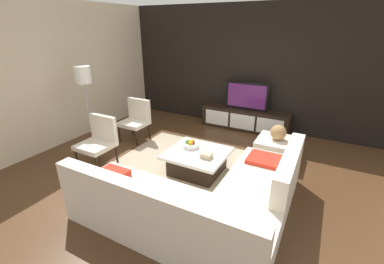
{
  "coord_description": "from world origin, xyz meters",
  "views": [
    {
      "loc": [
        1.62,
        -3.32,
        2.31
      ],
      "look_at": [
        -0.34,
        0.35,
        0.6
      ],
      "focal_mm": 24.17,
      "sensor_mm": 36.0,
      "label": 1
    }
  ],
  "objects_px": {
    "coffee_table": "(197,161)",
    "ottoman": "(276,149)",
    "decorative_ball": "(278,132)",
    "book_stack": "(206,155)",
    "media_console": "(245,119)",
    "accent_chair_near": "(99,138)",
    "accent_chair_far": "(136,117)",
    "fruit_bowl": "(191,144)",
    "floor_lamp": "(84,81)",
    "sectional_couch": "(205,201)",
    "television": "(247,96)"
  },
  "relations": [
    {
      "from": "sectional_couch",
      "to": "fruit_bowl",
      "type": "xyz_separation_m",
      "value": [
        -0.8,
        1.1,
        0.15
      ]
    },
    {
      "from": "sectional_couch",
      "to": "coffee_table",
      "type": "xyz_separation_m",
      "value": [
        -0.62,
        1.0,
        -0.08
      ]
    },
    {
      "from": "television",
      "to": "accent_chair_far",
      "type": "relative_size",
      "value": 1.13
    },
    {
      "from": "media_console",
      "to": "accent_chair_near",
      "type": "relative_size",
      "value": 2.37
    },
    {
      "from": "sectional_couch",
      "to": "ottoman",
      "type": "distance_m",
      "value": 2.14
    },
    {
      "from": "decorative_ball",
      "to": "book_stack",
      "type": "distance_m",
      "value": 1.48
    },
    {
      "from": "floor_lamp",
      "to": "accent_chair_far",
      "type": "height_order",
      "value": "floor_lamp"
    },
    {
      "from": "decorative_ball",
      "to": "book_stack",
      "type": "xyz_separation_m",
      "value": [
        -0.86,
        -1.21,
        -0.12
      ]
    },
    {
      "from": "coffee_table",
      "to": "floor_lamp",
      "type": "xyz_separation_m",
      "value": [
        -2.42,
        -0.05,
        1.15
      ]
    },
    {
      "from": "sectional_couch",
      "to": "television",
      "type": "bearing_deg",
      "value": 98.98
    },
    {
      "from": "media_console",
      "to": "coffee_table",
      "type": "xyz_separation_m",
      "value": [
        -0.1,
        -2.3,
        -0.05
      ]
    },
    {
      "from": "coffee_table",
      "to": "fruit_bowl",
      "type": "height_order",
      "value": "fruit_bowl"
    },
    {
      "from": "media_console",
      "to": "accent_chair_near",
      "type": "bearing_deg",
      "value": -122.15
    },
    {
      "from": "television",
      "to": "ottoman",
      "type": "distance_m",
      "value": 1.67
    },
    {
      "from": "television",
      "to": "accent_chair_near",
      "type": "xyz_separation_m",
      "value": [
        -1.77,
        -2.82,
        -0.33
      ]
    },
    {
      "from": "television",
      "to": "sectional_couch",
      "type": "bearing_deg",
      "value": -81.02
    },
    {
      "from": "sectional_couch",
      "to": "fruit_bowl",
      "type": "bearing_deg",
      "value": 126.06
    },
    {
      "from": "ottoman",
      "to": "media_console",
      "type": "bearing_deg",
      "value": 128.97
    },
    {
      "from": "television",
      "to": "floor_lamp",
      "type": "height_order",
      "value": "floor_lamp"
    },
    {
      "from": "accent_chair_near",
      "to": "ottoman",
      "type": "height_order",
      "value": "accent_chair_near"
    },
    {
      "from": "accent_chair_near",
      "to": "fruit_bowl",
      "type": "height_order",
      "value": "accent_chair_near"
    },
    {
      "from": "media_console",
      "to": "television",
      "type": "xyz_separation_m",
      "value": [
        -0.0,
        0.0,
        0.57
      ]
    },
    {
      "from": "fruit_bowl",
      "to": "accent_chair_far",
      "type": "xyz_separation_m",
      "value": [
        -1.64,
        0.55,
        0.06
      ]
    },
    {
      "from": "accent_chair_near",
      "to": "floor_lamp",
      "type": "relative_size",
      "value": 0.54
    },
    {
      "from": "accent_chair_near",
      "to": "media_console",
      "type": "bearing_deg",
      "value": 68.89
    },
    {
      "from": "floor_lamp",
      "to": "fruit_bowl",
      "type": "relative_size",
      "value": 5.77
    },
    {
      "from": "coffee_table",
      "to": "ottoman",
      "type": "height_order",
      "value": "ottoman"
    },
    {
      "from": "sectional_couch",
      "to": "accent_chair_near",
      "type": "height_order",
      "value": "accent_chair_near"
    },
    {
      "from": "ottoman",
      "to": "book_stack",
      "type": "distance_m",
      "value": 1.5
    },
    {
      "from": "accent_chair_near",
      "to": "decorative_ball",
      "type": "distance_m",
      "value": 3.19
    },
    {
      "from": "fruit_bowl",
      "to": "book_stack",
      "type": "xyz_separation_m",
      "value": [
        0.4,
        -0.22,
        -0.01
      ]
    },
    {
      "from": "coffee_table",
      "to": "ottoman",
      "type": "bearing_deg",
      "value": 45.34
    },
    {
      "from": "television",
      "to": "book_stack",
      "type": "bearing_deg",
      "value": -87.15
    },
    {
      "from": "sectional_couch",
      "to": "book_stack",
      "type": "height_order",
      "value": "sectional_couch"
    },
    {
      "from": "decorative_ball",
      "to": "coffee_table",
      "type": "bearing_deg",
      "value": -134.66
    },
    {
      "from": "fruit_bowl",
      "to": "accent_chair_far",
      "type": "relative_size",
      "value": 0.32
    },
    {
      "from": "accent_chair_far",
      "to": "media_console",
      "type": "bearing_deg",
      "value": 49.43
    },
    {
      "from": "media_console",
      "to": "floor_lamp",
      "type": "bearing_deg",
      "value": -137.09
    },
    {
      "from": "ottoman",
      "to": "accent_chair_far",
      "type": "height_order",
      "value": "accent_chair_far"
    },
    {
      "from": "media_console",
      "to": "accent_chair_near",
      "type": "height_order",
      "value": "accent_chair_near"
    },
    {
      "from": "floor_lamp",
      "to": "decorative_ball",
      "type": "xyz_separation_m",
      "value": [
        3.5,
        1.14,
        -0.81
      ]
    },
    {
      "from": "accent_chair_near",
      "to": "accent_chair_far",
      "type": "height_order",
      "value": "same"
    },
    {
      "from": "ottoman",
      "to": "coffee_table",
      "type": "bearing_deg",
      "value": -134.66
    },
    {
      "from": "floor_lamp",
      "to": "book_stack",
      "type": "xyz_separation_m",
      "value": [
        2.64,
        -0.07,
        -0.93
      ]
    },
    {
      "from": "television",
      "to": "decorative_ball",
      "type": "height_order",
      "value": "television"
    },
    {
      "from": "ottoman",
      "to": "fruit_bowl",
      "type": "height_order",
      "value": "fruit_bowl"
    },
    {
      "from": "floor_lamp",
      "to": "book_stack",
      "type": "height_order",
      "value": "floor_lamp"
    },
    {
      "from": "media_console",
      "to": "fruit_bowl",
      "type": "relative_size",
      "value": 7.36
    },
    {
      "from": "sectional_couch",
      "to": "decorative_ball",
      "type": "height_order",
      "value": "sectional_couch"
    },
    {
      "from": "book_stack",
      "to": "accent_chair_near",
      "type": "bearing_deg",
      "value": -167.77
    }
  ]
}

